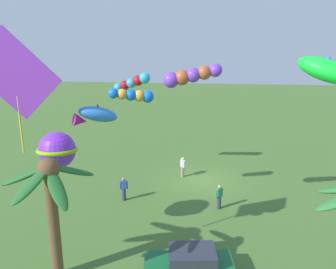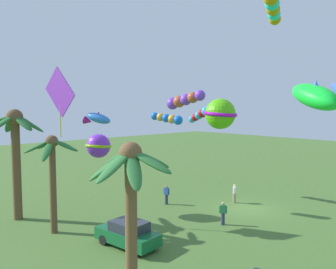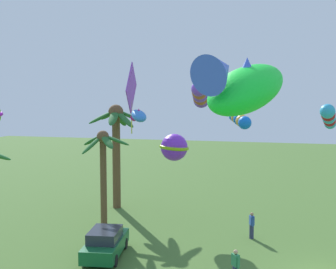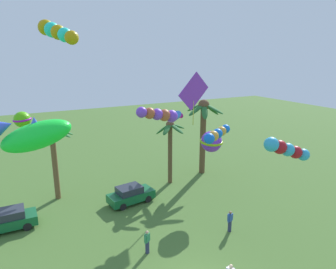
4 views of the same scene
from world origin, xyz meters
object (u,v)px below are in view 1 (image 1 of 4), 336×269
at_px(kite_diamond_4, 15,76).
at_px(spectator_1, 124,189).
at_px(kite_tube_8, 190,76).
at_px(kite_tube_5, 133,82).
at_px(palm_tree_2, 51,203).
at_px(kite_fish_1, 96,115).
at_px(parked_car_1, 189,265).
at_px(spectator_2, 183,167).
at_px(kite_ball_0, 57,150).
at_px(spectator_0, 219,197).
at_px(kite_fish_7, 331,69).
at_px(kite_tube_2, 133,95).

bearing_deg(kite_diamond_4, spectator_1, -103.02).
bearing_deg(kite_tube_8, kite_tube_5, -55.66).
bearing_deg(kite_tube_8, kite_diamond_4, 42.54).
bearing_deg(palm_tree_2, kite_fish_1, -108.91).
xyz_separation_m(parked_car_1, spectator_2, (1.18, -11.86, 0.06)).
distance_m(spectator_1, kite_ball_0, 7.02).
xyz_separation_m(spectator_0, kite_tube_8, (1.85, 1.96, 7.70)).
bearing_deg(kite_fish_7, kite_ball_0, 20.72).
xyz_separation_m(spectator_2, kite_tube_2, (2.61, 5.22, 6.35)).
distance_m(kite_diamond_4, kite_fish_7, 16.36).
distance_m(kite_fish_1, kite_diamond_4, 3.38).
xyz_separation_m(spectator_0, kite_tube_2, (5.28, 0.27, 6.35)).
bearing_deg(spectator_2, kite_tube_5, 5.84).
height_order(spectator_1, kite_ball_0, kite_ball_0).
relative_size(parked_car_1, kite_tube_2, 1.60).
distance_m(palm_tree_2, kite_tube_2, 9.31).
relative_size(parked_car_1, kite_fish_7, 0.97).
bearing_deg(kite_fish_7, kite_fish_1, 31.21).
xyz_separation_m(parked_car_1, kite_fish_7, (-7.46, -7.50, 7.97)).
relative_size(kite_diamond_4, kite_tube_5, 1.74).
distance_m(palm_tree_2, kite_fish_1, 3.97).
bearing_deg(kite_fish_7, kite_diamond_4, 30.51).
bearing_deg(spectator_0, kite_fish_1, 49.08).
distance_m(spectator_0, kite_fish_7, 9.92).
bearing_deg(spectator_2, kite_fish_1, 75.79).
bearing_deg(kite_tube_5, kite_fish_7, 161.99).
distance_m(kite_diamond_4, kite_tube_5, 12.55).
bearing_deg(kite_fish_7, palm_tree_2, 37.97).
distance_m(spectator_1, kite_tube_2, 6.46).
height_order(kite_ball_0, kite_fish_1, kite_fish_1).
xyz_separation_m(kite_tube_2, kite_diamond_4, (2.85, 7.45, 1.86)).
relative_size(spectator_2, kite_tube_8, 0.52).
distance_m(spectator_2, kite_diamond_4, 16.06).
height_order(spectator_1, kite_diamond_4, kite_diamond_4).
xyz_separation_m(spectator_2, kite_fish_1, (2.87, 11.34, 6.49)).
xyz_separation_m(spectator_1, kite_ball_0, (1.90, 5.21, 4.31)).
bearing_deg(kite_fish_7, spectator_0, 5.57).
bearing_deg(spectator_0, spectator_2, -61.66).
bearing_deg(palm_tree_2, parked_car_1, -156.04).
bearing_deg(kite_diamond_4, kite_fish_1, -152.70).
relative_size(spectator_1, kite_tube_5, 0.57).
bearing_deg(kite_tube_8, kite_ball_0, 23.93).
distance_m(parked_car_1, kite_tube_2, 9.98).
distance_m(spectator_1, kite_tube_8, 9.19).
height_order(spectator_1, kite_fish_1, kite_fish_1).
bearing_deg(parked_car_1, palm_tree_2, 23.96).
height_order(parked_car_1, kite_tube_8, kite_tube_8).
bearing_deg(kite_diamond_4, kite_tube_5, -98.39).
relative_size(kite_ball_0, kite_tube_8, 0.72).
bearing_deg(spectator_2, kite_diamond_4, 66.70).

